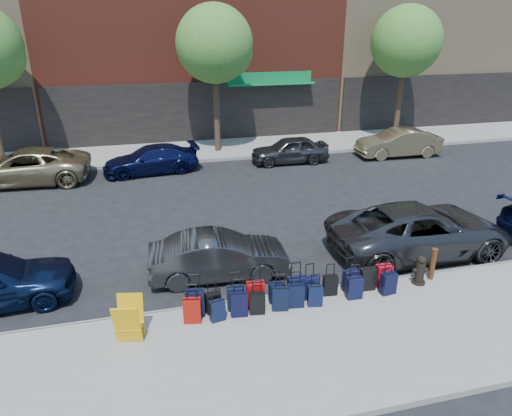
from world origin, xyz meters
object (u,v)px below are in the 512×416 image
object	(u,v)px
car_near_2	(419,230)
car_far_1	(151,160)
car_far_2	(290,150)
tree_right	(408,43)
car_far_3	(398,143)
suitcase_front_5	(296,289)
car_far_0	(25,167)
bollard	(433,263)
fire_hydrant	(420,271)
display_rack	(129,321)
car_near_1	(219,256)
tree_center	(217,46)

from	to	relation	value
car_near_2	car_far_1	size ratio (longest dim) A/B	1.27
car_far_2	car_far_1	bearing A→B (deg)	-88.48
car_near_2	car_far_2	bearing A→B (deg)	5.20
tree_right	car_far_3	world-z (taller)	tree_right
suitcase_front_5	car_far_1	xyz separation A→B (m)	(-3.10, 11.77, 0.16)
car_far_0	car_far_3	bearing A→B (deg)	92.71
car_far_1	car_near_2	bearing A→B (deg)	31.30
bollard	fire_hydrant	bearing A→B (deg)	-165.28
tree_right	bollard	world-z (taller)	tree_right
suitcase_front_5	fire_hydrant	world-z (taller)	suitcase_front_5
display_rack	car_near_1	xyz separation A→B (m)	(2.39, 2.41, -0.01)
car_near_2	tree_right	bearing A→B (deg)	-27.47
tree_center	car_far_2	bearing A→B (deg)	-40.50
tree_center	car_far_1	size ratio (longest dim) A/B	1.67
tree_center	fire_hydrant	bearing A→B (deg)	-78.85
car_far_3	tree_right	bearing A→B (deg)	152.59
car_far_1	tree_center	bearing A→B (deg)	118.67
car_near_2	car_far_3	distance (m)	10.88
car_far_0	car_far_3	size ratio (longest dim) A/B	1.24
tree_right	suitcase_front_5	distance (m)	18.79
bollard	car_near_2	xyz separation A→B (m)	(0.64, 1.68, 0.15)
bollard	display_rack	size ratio (longest dim) A/B	0.90
fire_hydrant	tree_center	bearing A→B (deg)	108.67
bollard	car_near_1	xyz separation A→B (m)	(-5.50, 1.77, 0.02)
car_near_2	car_far_0	world-z (taller)	car_near_2
fire_hydrant	car_far_0	size ratio (longest dim) A/B	0.15
tree_center	bollard	bearing A→B (deg)	-77.05
car_far_1	car_far_3	size ratio (longest dim) A/B	1.00
display_rack	car_near_2	bearing A→B (deg)	27.21
suitcase_front_5	car_near_2	xyz separation A→B (m)	(4.52, 1.75, 0.29)
fire_hydrant	display_rack	world-z (taller)	display_rack
car_near_1	display_rack	bearing A→B (deg)	138.05
car_far_2	tree_right	bearing A→B (deg)	110.99
tree_right	car_far_2	size ratio (longest dim) A/B	1.90
car_far_3	bollard	bearing A→B (deg)	-23.87
fire_hydrant	car_far_2	bearing A→B (deg)	96.53
car_far_0	car_near_2	bearing A→B (deg)	55.99
tree_center	tree_right	bearing A→B (deg)	0.00
fire_hydrant	car_far_3	world-z (taller)	car_far_3
tree_right	display_rack	xyz separation A→B (m)	(-15.11, -14.90, -4.77)
car_far_0	fire_hydrant	bearing A→B (deg)	48.77
car_near_2	car_far_3	size ratio (longest dim) A/B	1.27
tree_center	car_near_2	distance (m)	13.97
tree_right	car_far_2	distance (m)	9.22
car_far_1	display_rack	bearing A→B (deg)	-10.18
tree_center	fire_hydrant	xyz separation A→B (m)	(2.83, -14.38, -4.89)
suitcase_front_5	tree_center	bearing A→B (deg)	85.83
bollard	display_rack	world-z (taller)	display_rack
tree_right	car_far_2	xyz separation A→B (m)	(-7.46, -2.59, -4.76)
car_far_2	fire_hydrant	bearing A→B (deg)	0.82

